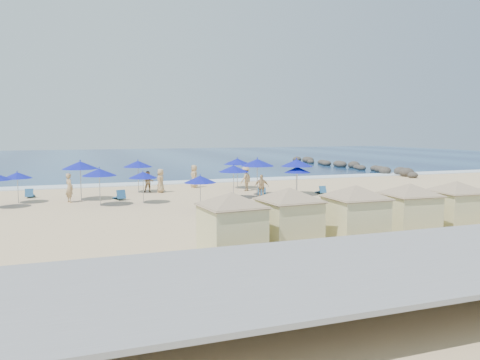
% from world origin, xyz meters
% --- Properties ---
extents(ground, '(160.00, 160.00, 0.00)m').
position_xyz_m(ground, '(0.00, 0.00, 0.00)').
color(ground, '#D8B889').
rests_on(ground, ground).
extents(ocean, '(160.00, 80.00, 0.06)m').
position_xyz_m(ocean, '(0.00, 55.00, 0.03)').
color(ocean, navy).
rests_on(ocean, ground).
extents(surf_line, '(160.00, 2.50, 0.08)m').
position_xyz_m(surf_line, '(0.00, 15.50, 0.04)').
color(surf_line, white).
rests_on(surf_line, ground).
extents(seawall, '(160.00, 6.10, 1.22)m').
position_xyz_m(seawall, '(0.00, -13.50, 0.65)').
color(seawall, gray).
rests_on(seawall, ground).
extents(rock_jetty, '(2.56, 26.66, 0.96)m').
position_xyz_m(rock_jetty, '(24.01, 24.90, 0.36)').
color(rock_jetty, '#2D2825').
rests_on(rock_jetty, ground).
extents(trash_bin, '(0.83, 0.83, 0.78)m').
position_xyz_m(trash_bin, '(0.56, -4.74, 0.39)').
color(trash_bin, black).
rests_on(trash_bin, ground).
extents(cabana_0, '(4.27, 4.27, 2.69)m').
position_xyz_m(cabana_0, '(-2.77, -9.73, 1.54)').
color(cabana_0, beige).
rests_on(cabana_0, ground).
extents(cabana_1, '(4.29, 4.29, 2.70)m').
position_xyz_m(cabana_1, '(-0.30, -9.26, 1.55)').
color(cabana_1, beige).
rests_on(cabana_1, ground).
extents(cabana_2, '(4.35, 4.35, 2.73)m').
position_xyz_m(cabana_2, '(2.40, -9.60, 1.56)').
color(cabana_2, beige).
rests_on(cabana_2, ground).
extents(cabana_3, '(4.20, 4.20, 2.64)m').
position_xyz_m(cabana_3, '(5.32, -9.22, 1.51)').
color(cabana_3, beige).
rests_on(cabana_3, ground).
extents(cabana_4, '(4.18, 4.18, 2.62)m').
position_xyz_m(cabana_4, '(7.96, -9.09, 1.50)').
color(cabana_4, beige).
rests_on(cabana_4, ground).
extents(umbrella_0, '(1.82, 1.82, 2.07)m').
position_xyz_m(umbrella_0, '(-11.29, 7.31, 1.79)').
color(umbrella_0, '#A5A8AD').
rests_on(umbrella_0, ground).
extents(umbrella_2, '(2.37, 2.37, 2.70)m').
position_xyz_m(umbrella_2, '(-7.50, 7.35, 2.34)').
color(umbrella_2, '#A5A8AD').
rests_on(umbrella_2, ground).
extents(umbrella_3, '(2.11, 2.11, 2.40)m').
position_xyz_m(umbrella_3, '(-6.45, 4.48, 2.09)').
color(umbrella_3, '#A5A8AD').
rests_on(umbrella_3, ground).
extents(umbrella_4, '(2.18, 2.18, 2.48)m').
position_xyz_m(umbrella_4, '(-3.40, 9.94, 2.15)').
color(umbrella_4, '#A5A8AD').
rests_on(umbrella_4, ground).
extents(umbrella_5, '(1.85, 1.85, 2.10)m').
position_xyz_m(umbrella_5, '(-3.81, 4.56, 1.82)').
color(umbrella_5, '#A5A8AD').
rests_on(umbrella_5, ground).
extents(umbrella_6, '(1.87, 1.87, 2.13)m').
position_xyz_m(umbrella_6, '(-1.17, 0.50, 1.85)').
color(umbrella_6, '#A5A8AD').
rests_on(umbrella_6, ground).
extents(umbrella_7, '(2.40, 2.40, 2.73)m').
position_xyz_m(umbrella_7, '(4.29, 5.38, 2.37)').
color(umbrella_7, '#A5A8AD').
rests_on(umbrella_7, ground).
extents(umbrella_8, '(2.08, 2.08, 2.36)m').
position_xyz_m(umbrella_8, '(2.26, 4.61, 2.05)').
color(umbrella_8, '#A5A8AD').
rests_on(umbrella_8, ground).
extents(umbrella_9, '(2.20, 2.20, 2.50)m').
position_xyz_m(umbrella_9, '(4.38, 9.83, 2.17)').
color(umbrella_9, '#A5A8AD').
rests_on(umbrella_9, ground).
extents(umbrella_10, '(2.34, 2.34, 2.66)m').
position_xyz_m(umbrella_10, '(7.12, 4.87, 2.31)').
color(umbrella_10, '#A5A8AD').
rests_on(umbrella_10, ground).
extents(umbrella_11, '(1.89, 1.89, 2.15)m').
position_xyz_m(umbrella_11, '(6.95, 4.41, 1.86)').
color(umbrella_11, '#A5A8AD').
rests_on(umbrella_11, ground).
extents(beach_chair_1, '(0.58, 1.21, 0.66)m').
position_xyz_m(beach_chair_1, '(-10.82, 9.88, 0.23)').
color(beach_chair_1, '#21507B').
rests_on(beach_chair_1, ground).
extents(beach_chair_2, '(0.81, 1.37, 0.71)m').
position_xyz_m(beach_chair_2, '(-5.07, 6.70, 0.25)').
color(beach_chair_2, '#21507B').
rests_on(beach_chair_2, ground).
extents(beach_chair_3, '(1.01, 1.43, 0.72)m').
position_xyz_m(beach_chair_3, '(-0.55, 0.34, 0.25)').
color(beach_chair_3, '#21507B').
rests_on(beach_chair_3, ground).
extents(beach_chair_4, '(0.95, 1.33, 0.67)m').
position_xyz_m(beach_chair_4, '(4.48, 4.98, 0.23)').
color(beach_chair_4, '#21507B').
rests_on(beach_chair_4, ground).
extents(beach_chair_5, '(0.63, 1.17, 0.62)m').
position_xyz_m(beach_chair_5, '(9.12, 4.80, 0.21)').
color(beach_chair_5, '#21507B').
rests_on(beach_chair_5, ground).
extents(beachgoer_0, '(0.71, 0.82, 1.89)m').
position_xyz_m(beachgoer_0, '(-8.21, 6.67, 0.95)').
color(beachgoer_0, tan).
rests_on(beachgoer_0, ground).
extents(beachgoer_1, '(0.88, 0.74, 1.60)m').
position_xyz_m(beachgoer_1, '(-2.65, 9.91, 0.80)').
color(beachgoer_1, tan).
rests_on(beachgoer_1, ground).
extents(beachgoer_2, '(1.03, 0.72, 1.63)m').
position_xyz_m(beachgoer_2, '(4.13, 4.16, 0.81)').
color(beachgoer_2, tan).
rests_on(beachgoer_2, ground).
extents(beachgoer_3, '(1.40, 1.31, 1.90)m').
position_xyz_m(beachgoer_3, '(4.51, 8.28, 0.95)').
color(beachgoer_3, tan).
rests_on(beachgoer_3, ground).
extents(beachgoer_4, '(0.72, 0.98, 1.85)m').
position_xyz_m(beachgoer_4, '(1.29, 11.60, 0.93)').
color(beachgoer_4, tan).
rests_on(beachgoer_4, ground).
extents(beachgoer_5, '(0.90, 1.03, 1.78)m').
position_xyz_m(beachgoer_5, '(-1.82, 9.46, 0.89)').
color(beachgoer_5, tan).
rests_on(beachgoer_5, ground).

